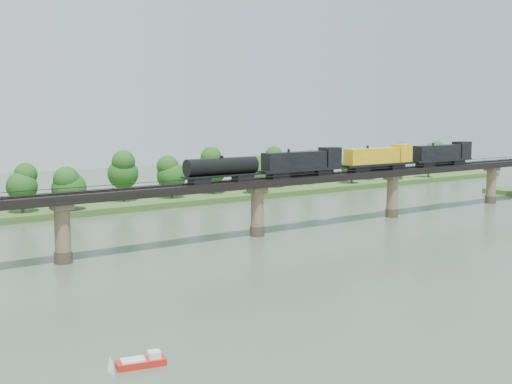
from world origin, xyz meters
TOP-DOWN VIEW (x-y plane):
  - ground at (0.00, 0.00)m, footprint 400.00×400.00m
  - far_bank at (0.00, 85.00)m, footprint 300.00×24.00m
  - bridge at (0.00, 30.00)m, footprint 236.00×30.00m
  - bridge_superstructure at (0.00, 30.00)m, footprint 220.00×4.90m
  - far_treeline at (-8.21, 80.52)m, footprint 289.06×17.54m
  - freight_train at (27.10, 30.00)m, footprint 85.24×3.32m
  - motorboat at (-49.05, -17.44)m, footprint 5.10×2.86m

SIDE VIEW (x-z plane):
  - ground at x=0.00m, z-range 0.00..0.00m
  - motorboat at x=-49.05m, z-range -0.21..1.14m
  - far_bank at x=0.00m, z-range 0.00..1.60m
  - bridge at x=0.00m, z-range -0.29..11.21m
  - far_treeline at x=-8.21m, z-range 2.03..15.63m
  - bridge_superstructure at x=0.00m, z-range 11.42..12.17m
  - freight_train at x=27.10m, z-range 11.37..17.24m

